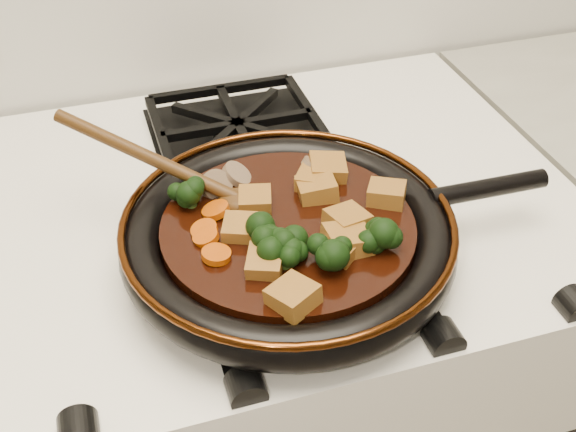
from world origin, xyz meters
name	(u,v)px	position (x,y,z in m)	size (l,w,h in m)	color
stove	(272,417)	(0.00, 1.69, 0.45)	(0.76, 0.60, 0.90)	white
burner_grate_front	(302,261)	(0.00, 1.55, 0.91)	(0.23, 0.23, 0.03)	black
burner_grate_back	(238,130)	(0.00, 1.83, 0.91)	(0.23, 0.23, 0.03)	black
skillet	(290,235)	(-0.01, 1.56, 0.94)	(0.48, 0.36, 0.05)	black
braising_sauce	(288,231)	(-0.01, 1.56, 0.95)	(0.27, 0.27, 0.02)	black
tofu_cube_0	(240,229)	(-0.06, 1.56, 0.97)	(0.03, 0.04, 0.02)	#915E21
tofu_cube_1	(317,189)	(0.03, 1.60, 0.97)	(0.04, 0.04, 0.02)	#915E21
tofu_cube_2	(314,180)	(0.04, 1.62, 0.97)	(0.04, 0.04, 0.02)	#915E21
tofu_cube_3	(348,241)	(0.03, 1.51, 0.97)	(0.04, 0.05, 0.02)	#915E21
tofu_cube_4	(293,297)	(-0.04, 1.45, 0.97)	(0.04, 0.04, 0.02)	#915E21
tofu_cube_5	(265,263)	(-0.05, 1.50, 0.97)	(0.04, 0.03, 0.02)	#915E21
tofu_cube_6	(386,194)	(0.10, 1.57, 0.97)	(0.04, 0.04, 0.02)	#915E21
tofu_cube_7	(347,221)	(0.05, 1.54, 0.97)	(0.04, 0.04, 0.02)	#915E21
tofu_cube_8	(340,248)	(0.02, 1.50, 0.97)	(0.03, 0.04, 0.02)	#915E21
tofu_cube_9	(327,169)	(0.06, 1.63, 0.97)	(0.04, 0.04, 0.02)	#915E21
tofu_cube_10	(255,201)	(-0.04, 1.60, 0.97)	(0.04, 0.03, 0.02)	#915E21
broccoli_floret_0	(375,240)	(0.06, 1.50, 0.97)	(0.06, 0.06, 0.05)	black
broccoli_floret_1	(283,241)	(-0.03, 1.53, 0.97)	(0.06, 0.06, 0.05)	black
broccoli_floret_2	(285,257)	(-0.03, 1.50, 0.97)	(0.06, 0.06, 0.06)	black
broccoli_floret_3	(257,240)	(-0.05, 1.54, 0.97)	(0.06, 0.06, 0.05)	black
broccoli_floret_4	(332,252)	(0.01, 1.50, 0.97)	(0.06, 0.06, 0.05)	black
broccoli_floret_5	(191,196)	(-0.10, 1.62, 0.97)	(0.06, 0.06, 0.06)	black
carrot_coin_0	(242,227)	(-0.06, 1.57, 0.96)	(0.03, 0.03, 0.01)	#B24304
carrot_coin_1	(204,230)	(-0.10, 1.57, 0.96)	(0.03, 0.03, 0.01)	#B24304
carrot_coin_2	(382,196)	(0.10, 1.57, 0.96)	(0.03, 0.03, 0.01)	#B24304
carrot_coin_3	(216,210)	(-0.08, 1.60, 0.96)	(0.03, 0.03, 0.01)	#B24304
carrot_coin_4	(216,254)	(-0.10, 1.53, 0.96)	(0.03, 0.03, 0.01)	#B24304
carrot_coin_5	(206,237)	(-0.10, 1.56, 0.96)	(0.03, 0.03, 0.01)	#B24304
mushroom_slice_0	(216,186)	(-0.07, 1.64, 0.97)	(0.04, 0.04, 0.01)	brown
mushroom_slice_1	(317,168)	(0.05, 1.64, 0.97)	(0.04, 0.04, 0.01)	brown
mushroom_slice_2	(237,174)	(-0.04, 1.66, 0.97)	(0.03, 0.03, 0.01)	brown
wooden_spoon	(190,176)	(-0.10, 1.65, 0.98)	(0.13, 0.11, 0.23)	#41260E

